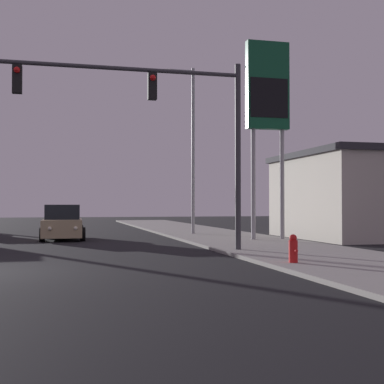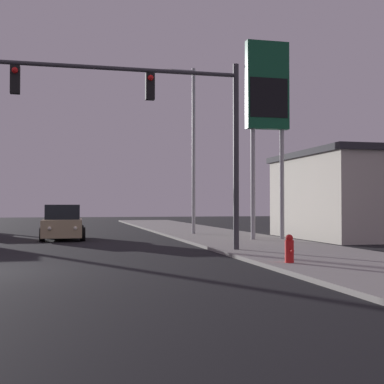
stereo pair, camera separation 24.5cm
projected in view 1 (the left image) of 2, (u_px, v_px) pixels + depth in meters
sidewalk_right at (232, 239)px, 25.17m from camera, size 5.00×60.00×0.12m
car_tan at (63, 224)px, 25.70m from camera, size 2.04×4.33×1.68m
traffic_light_mast at (165, 113)px, 18.11m from camera, size 8.80×0.36×6.50m
street_lamp at (191, 141)px, 29.00m from camera, size 1.74×0.24×9.00m
gas_station_sign at (268, 96)px, 24.34m from camera, size 2.00×0.42×9.00m
fire_hydrant at (293, 249)px, 14.35m from camera, size 0.24×0.34×0.76m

